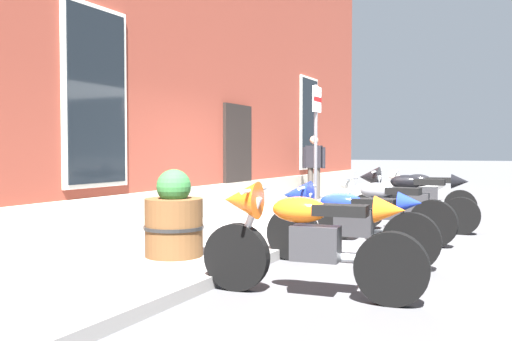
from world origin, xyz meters
name	(u,v)px	position (x,y,z in m)	size (l,w,h in m)	color
ground_plane	(326,240)	(0.00, 0.00, 0.00)	(140.00, 140.00, 0.00)	#424244
sidewalk	(248,230)	(0.00, 1.33, 0.06)	(26.44, 2.67, 0.13)	slate
motorcycle_orange_sport	(302,235)	(-3.15, -0.87, 0.57)	(0.62, 2.11, 1.06)	black
motorcycle_blue_sport	(343,219)	(-1.60, -0.78, 0.54)	(0.62, 2.07, 0.98)	black
motorcycle_grey_naked	(383,210)	(0.11, -0.84, 0.48)	(0.62, 2.07, 0.95)	black
motorcycle_black_sport	(406,196)	(1.43, -0.92, 0.58)	(0.62, 2.14, 1.07)	black
motorcycle_black_naked	(422,196)	(2.98, -0.91, 0.48)	(0.62, 1.96, 0.96)	black
pedestrian_dark_jacket	(314,164)	(5.11, 2.11, 1.02)	(0.24, 0.59, 1.60)	#38332D
parking_sign	(316,133)	(1.08, 0.56, 1.66)	(0.36, 0.07, 2.36)	#4C4C51
barrel_planter	(174,220)	(-2.61, 0.94, 0.54)	(0.70, 0.70, 1.01)	brown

